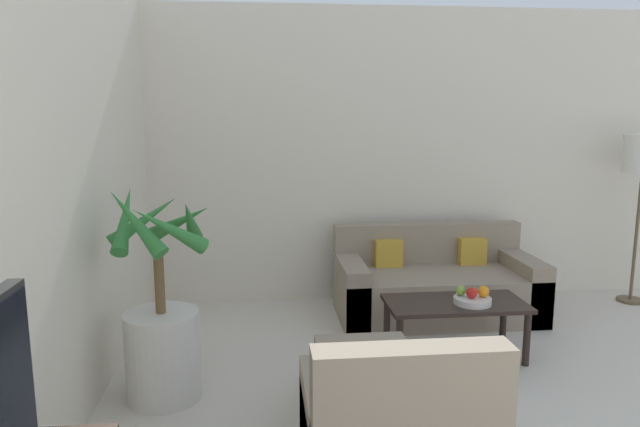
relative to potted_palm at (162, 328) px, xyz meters
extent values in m
cube|color=beige|center=(3.12, 1.85, 0.90)|extent=(8.64, 0.06, 2.70)
cylinder|color=beige|center=(0.00, 0.00, -0.17)|extent=(0.45, 0.45, 0.55)
cylinder|color=brown|center=(0.00, 0.00, 0.31)|extent=(0.06, 0.06, 0.42)
cone|color=#2D7533|center=(0.20, 0.00, 0.66)|extent=(0.10, 0.45, 0.36)
cone|color=#2D7533|center=(0.11, 0.19, 0.63)|extent=(0.46, 0.33, 0.30)
cone|color=#2D7533|center=(-0.11, 0.18, 0.64)|extent=(0.46, 0.32, 0.33)
cone|color=#2D7533|center=(-0.18, 0.00, 0.69)|extent=(0.10, 0.43, 0.40)
cone|color=#2D7533|center=(-0.09, -0.15, 0.69)|extent=(0.41, 0.30, 0.41)
cone|color=#2D7533|center=(0.10, -0.18, 0.66)|extent=(0.45, 0.32, 0.35)
cube|color=gray|center=(2.12, 1.23, -0.25)|extent=(1.71, 0.83, 0.40)
cube|color=gray|center=(2.12, 1.57, 0.13)|extent=(1.71, 0.16, 0.36)
cube|color=gray|center=(1.36, 1.23, -0.19)|extent=(0.20, 0.83, 0.52)
cube|color=gray|center=(2.87, 1.23, -0.19)|extent=(0.20, 0.83, 0.52)
cube|color=gold|center=(1.73, 1.45, 0.07)|extent=(0.24, 0.12, 0.24)
cube|color=gold|center=(2.50, 1.45, 0.07)|extent=(0.24, 0.12, 0.24)
cylinder|color=brown|center=(4.06, 1.44, -0.44)|extent=(0.24, 0.24, 0.03)
cylinder|color=brown|center=(4.06, 1.44, 0.17)|extent=(0.03, 0.03, 1.19)
cylinder|color=black|center=(1.54, 0.21, -0.26)|extent=(0.05, 0.05, 0.39)
cylinder|color=black|center=(2.44, 0.21, -0.26)|extent=(0.05, 0.05, 0.39)
cylinder|color=black|center=(1.54, 0.60, -0.26)|extent=(0.05, 0.05, 0.39)
cylinder|color=black|center=(2.44, 0.60, -0.26)|extent=(0.05, 0.05, 0.39)
cube|color=black|center=(1.99, 0.40, -0.05)|extent=(1.00, 0.48, 0.03)
cylinder|color=beige|center=(2.09, 0.34, -0.01)|extent=(0.26, 0.26, 0.05)
sphere|color=red|center=(2.08, 0.33, 0.05)|extent=(0.08, 0.08, 0.08)
sphere|color=olive|center=(2.02, 0.40, 0.05)|extent=(0.07, 0.07, 0.07)
sphere|color=orange|center=(2.17, 0.35, 0.05)|extent=(0.08, 0.08, 0.08)
cube|color=gray|center=(1.21, -1.29, 0.15)|extent=(0.82, 0.16, 0.43)
cube|color=gray|center=(1.22, -0.22, -0.27)|extent=(0.57, 0.50, 0.36)
camera|label=1|loc=(0.62, -3.39, 1.29)|focal=32.00mm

